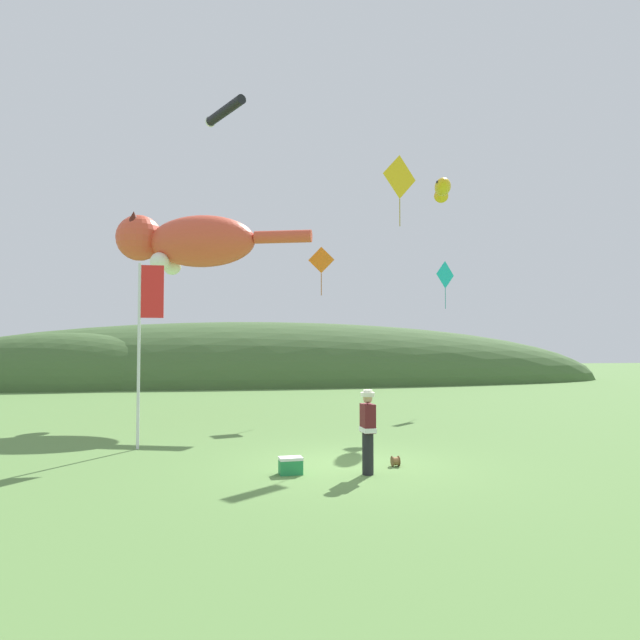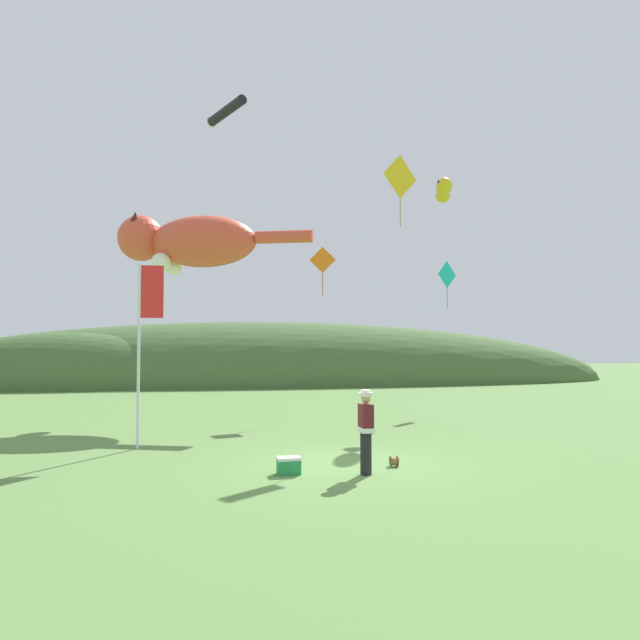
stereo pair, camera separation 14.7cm
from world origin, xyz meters
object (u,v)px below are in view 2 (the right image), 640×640
at_px(kite_diamond_orange, 323,260).
at_px(kite_diamond_gold, 400,177).
at_px(picnic_cooler, 289,466).
at_px(kite_diamond_teal, 447,275).
at_px(kite_giant_cat, 190,242).
at_px(festival_banner_pole, 145,327).
at_px(festival_attendant, 366,429).
at_px(kite_spool, 394,461).
at_px(kite_fish_windsock, 444,188).
at_px(kite_tube_streamer, 226,112).

distance_m(kite_diamond_orange, kite_diamond_gold, 5.57).
bearing_deg(picnic_cooler, kite_diamond_teal, 54.35).
xyz_separation_m(kite_giant_cat, kite_diamond_teal, (10.99, 0.93, -0.96)).
xyz_separation_m(festival_banner_pole, kite_diamond_gold, (7.67, 1.93, 4.95)).
relative_size(festival_attendant, kite_spool, 7.53).
distance_m(kite_spool, picnic_cooler, 2.43).
height_order(kite_giant_cat, kite_diamond_teal, kite_giant_cat).
height_order(kite_giant_cat, kite_fish_windsock, kite_fish_windsock).
distance_m(kite_spool, kite_diamond_teal, 13.87).
bearing_deg(kite_spool, kite_diamond_teal, 62.33).
height_order(festival_banner_pole, kite_fish_windsock, kite_fish_windsock).
relative_size(festival_attendant, kite_giant_cat, 0.24).
relative_size(picnic_cooler, festival_banner_pole, 0.10).
relative_size(kite_spool, festival_banner_pole, 0.05).
height_order(festival_banner_pole, kite_tube_streamer, kite_tube_streamer).
bearing_deg(kite_fish_windsock, kite_diamond_teal, 65.90).
bearing_deg(kite_fish_windsock, picnic_cooler, -128.48).
distance_m(picnic_cooler, kite_diamond_gold, 10.55).
xyz_separation_m(kite_diamond_orange, kite_diamond_gold, (1.70, -4.90, 2.05)).
relative_size(kite_giant_cat, kite_fish_windsock, 3.33).
bearing_deg(festival_banner_pole, kite_giant_cat, 84.08).
height_order(kite_diamond_orange, kite_diamond_gold, kite_diamond_gold).
bearing_deg(festival_attendant, festival_banner_pole, 142.53).
bearing_deg(festival_attendant, kite_diamond_orange, 85.02).
bearing_deg(kite_diamond_teal, festival_attendant, -119.40).
distance_m(festival_attendant, kite_tube_streamer, 14.75).
bearing_deg(festival_attendant, kite_diamond_teal, 60.60).
relative_size(kite_fish_windsock, kite_diamond_teal, 1.07).
relative_size(kite_diamond_orange, kite_diamond_gold, 0.84).
height_order(kite_giant_cat, kite_diamond_orange, kite_giant_cat).
bearing_deg(kite_tube_streamer, festival_attendant, -73.26).
height_order(picnic_cooler, kite_diamond_orange, kite_diamond_orange).
distance_m(kite_fish_windsock, kite_diamond_orange, 5.55).
distance_m(festival_banner_pole, kite_tube_streamer, 10.48).
distance_m(picnic_cooler, kite_fish_windsock, 14.39).
bearing_deg(kite_giant_cat, kite_diamond_orange, -2.80).
bearing_deg(kite_spool, festival_attendant, -140.81).
bearing_deg(kite_diamond_teal, kite_diamond_orange, -168.33).
bearing_deg(kite_spool, kite_tube_streamer, 112.36).
relative_size(kite_spool, picnic_cooler, 0.46).
bearing_deg(kite_fish_windsock, kite_diamond_gold, -129.65).
bearing_deg(kite_diamond_teal, picnic_cooler, -125.65).
relative_size(kite_giant_cat, kite_tube_streamer, 2.99).
distance_m(festival_attendant, kite_giant_cat, 13.10).
height_order(picnic_cooler, festival_banner_pole, festival_banner_pole).
bearing_deg(kite_diamond_gold, kite_fish_windsock, 50.35).
bearing_deg(kite_diamond_orange, kite_spool, -90.68).
bearing_deg(kite_diamond_teal, kite_diamond_gold, -123.70).
relative_size(festival_attendant, kite_diamond_teal, 0.84).
bearing_deg(kite_giant_cat, kite_tube_streamer, -40.02).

